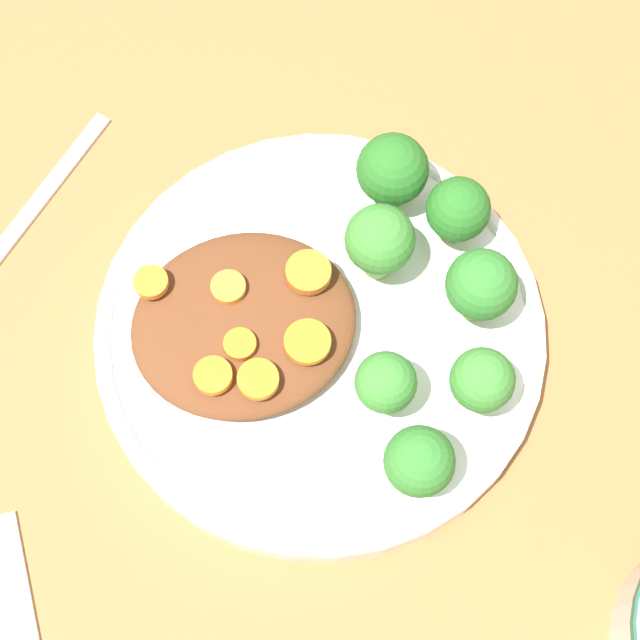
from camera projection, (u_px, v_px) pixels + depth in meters
ground_plane at (320, 340)px, 0.65m from camera, size 4.00×4.00×0.00m
plate at (320, 333)px, 0.63m from camera, size 0.27×0.27×0.02m
stew_mound at (244, 324)px, 0.62m from camera, size 0.13×0.12×0.02m
broccoli_floret_0 at (386, 383)px, 0.58m from camera, size 0.03×0.03×0.05m
broccoli_floret_1 at (380, 241)px, 0.61m from camera, size 0.04×0.04×0.06m
broccoli_floret_2 at (458, 210)px, 0.62m from camera, size 0.04×0.04×0.05m
broccoli_floret_3 at (482, 381)px, 0.58m from camera, size 0.04×0.04×0.05m
broccoli_floret_4 at (481, 286)px, 0.60m from camera, size 0.04×0.04×0.06m
broccoli_floret_5 at (419, 462)px, 0.57m from camera, size 0.04×0.04×0.05m
broccoli_floret_6 at (392, 171)px, 0.63m from camera, size 0.04×0.04×0.06m
carrot_slice_0 at (151, 282)px, 0.61m from camera, size 0.02×0.02×0.01m
carrot_slice_1 at (213, 376)px, 0.59m from camera, size 0.02×0.02×0.01m
carrot_slice_2 at (240, 344)px, 0.60m from camera, size 0.02×0.02×0.00m
carrot_slice_3 at (312, 271)px, 0.61m from camera, size 0.03×0.03×0.01m
carrot_slice_4 at (307, 342)px, 0.60m from camera, size 0.03×0.03×0.00m
carrot_slice_5 at (228, 287)px, 0.61m from camera, size 0.02×0.02×0.01m
carrot_slice_6 at (258, 379)px, 0.59m from camera, size 0.02×0.02×0.01m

